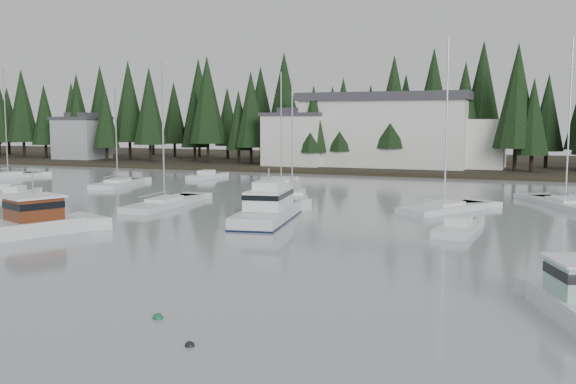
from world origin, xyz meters
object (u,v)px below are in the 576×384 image
(lobster_boat_brown, at_px, (11,228))
(sailboat_2, at_px, (565,206))
(sailboat_8, at_px, (281,185))
(runabout_1, at_px, (458,230))
(house_west, at_px, (297,138))
(sailboat_0, at_px, (165,205))
(sailboat_10, at_px, (118,185))
(sailboat_6, at_px, (8,177))
(harbor_inn, at_px, (399,131))
(cabin_cruiser_center, at_px, (268,211))
(runabout_0, at_px, (15,195))
(sailboat_3, at_px, (292,199))
(house_far_west, at_px, (82,137))
(sailboat_5, at_px, (444,210))
(runabout_3, at_px, (206,177))

(lobster_boat_brown, bearing_deg, sailboat_2, -27.12)
(sailboat_8, bearing_deg, runabout_1, -154.57)
(house_west, height_order, sailboat_8, sailboat_8)
(sailboat_0, height_order, sailboat_10, sailboat_0)
(sailboat_6, relative_size, sailboat_8, 1.10)
(harbor_inn, bearing_deg, sailboat_10, -124.74)
(lobster_boat_brown, height_order, sailboat_0, sailboat_0)
(harbor_inn, relative_size, sailboat_2, 2.02)
(cabin_cruiser_center, relative_size, runabout_0, 1.66)
(sailboat_3, height_order, runabout_1, sailboat_3)
(harbor_inn, distance_m, sailboat_3, 40.14)
(harbor_inn, xyz_separation_m, cabin_cruiser_center, (1.25, -52.29, -5.11))
(house_far_west, distance_m, sailboat_8, 56.45)
(sailboat_0, xyz_separation_m, sailboat_8, (2.60, 20.15, 0.01))
(house_west, bearing_deg, runabout_0, -105.64)
(harbor_inn, xyz_separation_m, lobster_boat_brown, (-11.29, -64.21, -5.23))
(house_west, relative_size, sailboat_8, 0.72)
(house_west, bearing_deg, sailboat_10, -106.45)
(sailboat_5, xyz_separation_m, sailboat_8, (-20.14, 14.51, -0.01))
(sailboat_10, bearing_deg, runabout_1, -126.27)
(runabout_0, bearing_deg, runabout_3, -35.53)
(lobster_boat_brown, xyz_separation_m, runabout_3, (-8.49, 40.98, -0.41))
(house_far_west, relative_size, runabout_0, 1.32)
(house_far_west, distance_m, cabin_cruiser_center, 77.51)
(house_west, relative_size, harbor_inn, 0.32)
(sailboat_8, xyz_separation_m, runabout_0, (-19.88, -19.41, 0.06))
(runabout_0, bearing_deg, harbor_inn, -48.07)
(sailboat_5, xyz_separation_m, runabout_3, (-32.40, 19.38, 0.05))
(sailboat_2, bearing_deg, sailboat_10, 63.01)
(runabout_3, bearing_deg, sailboat_2, -103.86)
(runabout_0, bearing_deg, sailboat_5, -101.11)
(sailboat_6, bearing_deg, runabout_3, -60.53)
(house_west, xyz_separation_m, runabout_0, (-12.36, -44.16, -4.52))
(sailboat_0, bearing_deg, sailboat_3, -49.17)
(lobster_boat_brown, xyz_separation_m, sailboat_10, (-13.19, 28.92, -0.49))
(cabin_cruiser_center, distance_m, sailboat_6, 49.08)
(cabin_cruiser_center, xyz_separation_m, sailboat_6, (-44.79, 20.07, -0.58))
(sailboat_6, bearing_deg, sailboat_5, -91.74)
(house_west, distance_m, sailboat_8, 26.27)
(house_west, relative_size, runabout_1, 1.38)
(house_west, relative_size, sailboat_2, 0.65)
(sailboat_3, xyz_separation_m, sailboat_5, (14.32, -2.91, 0.02))
(house_far_west, relative_size, sailboat_5, 0.59)
(sailboat_2, relative_size, sailboat_8, 1.11)
(lobster_boat_brown, height_order, sailboat_2, sailboat_2)
(house_far_west, bearing_deg, sailboat_10, -46.19)
(harbor_inn, xyz_separation_m, sailboat_3, (-1.70, -39.70, -5.71))
(lobster_boat_brown, distance_m, sailboat_2, 43.29)
(sailboat_10, bearing_deg, sailboat_3, -114.08)
(house_far_west, bearing_deg, sailboat_2, -23.91)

